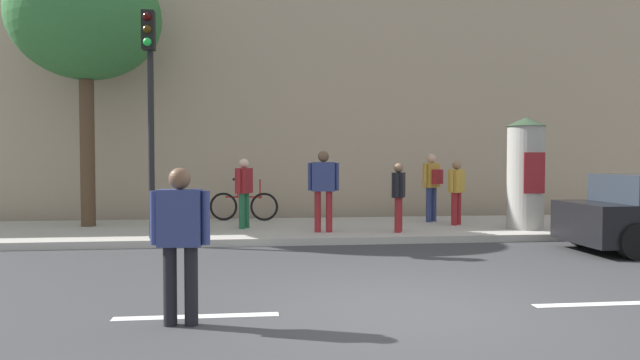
# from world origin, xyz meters

# --- Properties ---
(ground_plane) EXTENTS (80.00, 80.00, 0.00)m
(ground_plane) POSITION_xyz_m (0.00, 0.00, 0.00)
(ground_plane) COLOR #38383A
(sidewalk_curb) EXTENTS (36.00, 4.00, 0.15)m
(sidewalk_curb) POSITION_xyz_m (0.00, 7.00, 0.07)
(sidewalk_curb) COLOR #B2ADA3
(sidewalk_curb) RESTS_ON ground_plane
(lane_markings) EXTENTS (25.80, 0.16, 0.01)m
(lane_markings) POSITION_xyz_m (-0.00, 0.00, 0.00)
(lane_markings) COLOR silver
(lane_markings) RESTS_ON ground_plane
(building_backdrop) EXTENTS (36.00, 5.00, 8.42)m
(building_backdrop) POSITION_xyz_m (0.00, 12.00, 4.21)
(building_backdrop) COLOR tan
(building_backdrop) RESTS_ON ground_plane
(traffic_light) EXTENTS (0.24, 0.45, 4.44)m
(traffic_light) POSITION_xyz_m (-3.79, 5.24, 3.13)
(traffic_light) COLOR black
(traffic_light) RESTS_ON sidewalk_curb
(poster_column) EXTENTS (0.89, 0.89, 2.52)m
(poster_column) POSITION_xyz_m (4.33, 5.99, 1.43)
(poster_column) COLOR #9E9B93
(poster_column) RESTS_ON sidewalk_curb
(street_tree) EXTENTS (3.45, 3.45, 6.36)m
(street_tree) POSITION_xyz_m (-5.65, 7.66, 5.01)
(street_tree) COLOR #4C3826
(street_tree) RESTS_ON sidewalk_curb
(pedestrian_in_red_top) EXTENTS (0.61, 0.28, 1.64)m
(pedestrian_in_red_top) POSITION_xyz_m (-2.53, -0.31, 0.96)
(pedestrian_in_red_top) COLOR black
(pedestrian_in_red_top) RESTS_ON ground_plane
(pedestrian_in_dark_shirt) EXTENTS (0.39, 0.60, 1.49)m
(pedestrian_in_dark_shirt) POSITION_xyz_m (1.34, 5.76, 1.02)
(pedestrian_in_dark_shirt) COLOR maroon
(pedestrian_in_dark_shirt) RESTS_ON sidewalk_curb
(pedestrian_in_light_jacket) EXTENTS (0.51, 0.51, 1.71)m
(pedestrian_in_light_jacket) POSITION_xyz_m (2.68, 7.65, 1.17)
(pedestrian_in_light_jacket) COLOR navy
(pedestrian_in_light_jacket) RESTS_ON sidewalk_curb
(pedestrian_tallest) EXTENTS (0.40, 0.56, 1.59)m
(pedestrian_tallest) POSITION_xyz_m (-1.99, 6.80, 1.08)
(pedestrian_tallest) COLOR #1E5938
(pedestrian_tallest) RESTS_ON sidewalk_curb
(pedestrian_with_backpack) EXTENTS (0.45, 0.43, 1.54)m
(pedestrian_with_backpack) POSITION_xyz_m (3.05, 6.90, 1.04)
(pedestrian_with_backpack) COLOR maroon
(pedestrian_with_backpack) RESTS_ON sidewalk_curb
(pedestrian_with_bag) EXTENTS (0.67, 0.30, 1.75)m
(pedestrian_with_bag) POSITION_xyz_m (-0.28, 5.91, 1.20)
(pedestrian_with_bag) COLOR maroon
(pedestrian_with_bag) RESTS_ON sidewalk_curb
(bicycle_leaning) EXTENTS (1.76, 0.34, 1.09)m
(bicycle_leaning) POSITION_xyz_m (-2.03, 8.44, 0.54)
(bicycle_leaning) COLOR black
(bicycle_leaning) RESTS_ON sidewalk_curb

